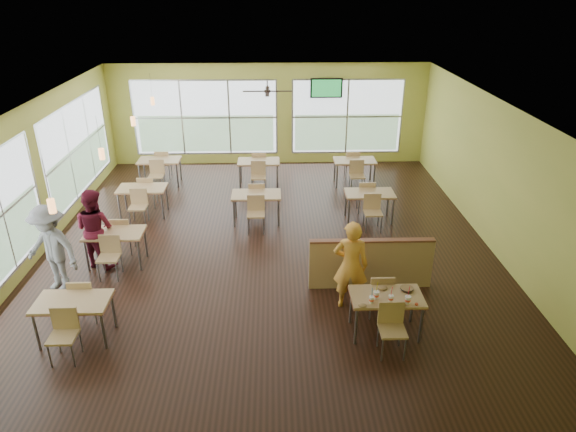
# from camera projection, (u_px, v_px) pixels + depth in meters

# --- Properties ---
(room) EXTENTS (12.00, 12.04, 3.20)m
(room) POSITION_uv_depth(u_px,v_px,m) (267.00, 184.00, 10.85)
(room) COLOR black
(room) RESTS_ON ground
(window_bays) EXTENTS (9.24, 10.24, 2.38)m
(window_bays) POSITION_uv_depth(u_px,v_px,m) (169.00, 147.00, 13.62)
(window_bays) COLOR white
(window_bays) RESTS_ON room
(main_table) EXTENTS (1.22, 1.52, 0.87)m
(main_table) POSITION_uv_depth(u_px,v_px,m) (386.00, 301.00, 8.59)
(main_table) COLOR tan
(main_table) RESTS_ON floor
(half_wall_divider) EXTENTS (2.40, 0.14, 1.04)m
(half_wall_divider) POSITION_uv_depth(u_px,v_px,m) (371.00, 263.00, 9.95)
(half_wall_divider) COLOR tan
(half_wall_divider) RESTS_ON floor
(dining_tables) EXTENTS (6.92, 8.72, 0.87)m
(dining_tables) POSITION_uv_depth(u_px,v_px,m) (226.00, 195.00, 12.78)
(dining_tables) COLOR tan
(dining_tables) RESTS_ON floor
(pendant_lights) EXTENTS (0.11, 7.31, 0.86)m
(pendant_lights) POSITION_uv_depth(u_px,v_px,m) (118.00, 137.00, 11.01)
(pendant_lights) COLOR #2D2119
(pendant_lights) RESTS_ON ceiling
(ceiling_fan) EXTENTS (1.25, 1.25, 0.29)m
(ceiling_fan) POSITION_uv_depth(u_px,v_px,m) (267.00, 91.00, 13.00)
(ceiling_fan) COLOR #2D2119
(ceiling_fan) RESTS_ON ceiling
(tv_backwall) EXTENTS (1.00, 0.07, 0.60)m
(tv_backwall) POSITION_uv_depth(u_px,v_px,m) (326.00, 88.00, 15.88)
(tv_backwall) COLOR black
(tv_backwall) RESTS_ON wall_back
(man_plaid) EXTENTS (0.69, 0.51, 1.74)m
(man_plaid) POSITION_uv_depth(u_px,v_px,m) (351.00, 265.00, 9.20)
(man_plaid) COLOR orange
(man_plaid) RESTS_ON floor
(patron_maroon) EXTENTS (1.02, 0.92, 1.71)m
(patron_maroon) POSITION_uv_depth(u_px,v_px,m) (95.00, 228.00, 10.59)
(patron_maroon) COLOR maroon
(patron_maroon) RESTS_ON floor
(patron_grey) EXTENTS (1.31, 1.05, 1.77)m
(patron_grey) POSITION_uv_depth(u_px,v_px,m) (51.00, 249.00, 9.73)
(patron_grey) COLOR slate
(patron_grey) RESTS_ON floor
(cup_blue) EXTENTS (0.09, 0.09, 0.32)m
(cup_blue) POSITION_uv_depth(u_px,v_px,m) (372.00, 299.00, 8.32)
(cup_blue) COLOR white
(cup_blue) RESTS_ON main_table
(cup_yellow) EXTENTS (0.10, 0.10, 0.37)m
(cup_yellow) POSITION_uv_depth(u_px,v_px,m) (376.00, 295.00, 8.43)
(cup_yellow) COLOR white
(cup_yellow) RESTS_ON main_table
(cup_red_near) EXTENTS (0.09, 0.09, 0.32)m
(cup_red_near) POSITION_uv_depth(u_px,v_px,m) (391.00, 298.00, 8.35)
(cup_red_near) COLOR white
(cup_red_near) RESTS_ON main_table
(cup_red_far) EXTENTS (0.10, 0.10, 0.37)m
(cup_red_far) POSITION_uv_depth(u_px,v_px,m) (408.00, 300.00, 8.30)
(cup_red_far) COLOR white
(cup_red_far) RESTS_ON main_table
(food_basket) EXTENTS (0.23, 0.23, 0.05)m
(food_basket) POSITION_uv_depth(u_px,v_px,m) (407.00, 289.00, 8.67)
(food_basket) COLOR black
(food_basket) RESTS_ON main_table
(ketchup_cup) EXTENTS (0.06, 0.06, 0.02)m
(ketchup_cup) POSITION_uv_depth(u_px,v_px,m) (417.00, 304.00, 8.29)
(ketchup_cup) COLOR #AC3113
(ketchup_cup) RESTS_ON main_table
(wrapper_left) EXTENTS (0.15, 0.14, 0.04)m
(wrapper_left) POSITION_uv_depth(u_px,v_px,m) (363.00, 306.00, 8.25)
(wrapper_left) COLOR #967448
(wrapper_left) RESTS_ON main_table
(wrapper_mid) EXTENTS (0.22, 0.21, 0.04)m
(wrapper_mid) POSITION_uv_depth(u_px,v_px,m) (382.00, 287.00, 8.72)
(wrapper_mid) COLOR #967448
(wrapper_mid) RESTS_ON main_table
(wrapper_right) EXTENTS (0.17, 0.16, 0.03)m
(wrapper_right) POSITION_uv_depth(u_px,v_px,m) (402.00, 305.00, 8.27)
(wrapper_right) COLOR #967448
(wrapper_right) RESTS_ON main_table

